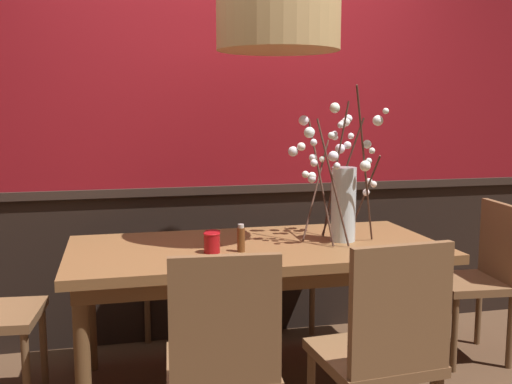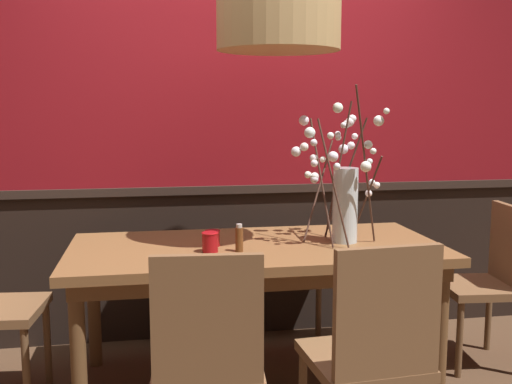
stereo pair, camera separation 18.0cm
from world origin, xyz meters
name	(u,v)px [view 1 (the left image)]	position (x,y,z in m)	size (l,w,h in m)	color
ground_plane	(256,381)	(0.00, 0.00, 0.00)	(24.00, 24.00, 0.00)	#4C3321
back_wall	(228,119)	(0.00, 0.74, 1.37)	(5.70, 0.14, 2.76)	black
dining_table	(256,260)	(0.00, 0.00, 0.66)	(1.89, 0.89, 0.74)	brown
chair_head_east_end	(481,272)	(1.33, 0.01, 0.51)	(0.42, 0.44, 0.90)	brown
chair_near_side_right	(383,346)	(0.30, -0.88, 0.52)	(0.46, 0.47, 0.95)	brown
chair_far_side_left	(178,251)	(-0.31, 0.88, 0.52)	(0.48, 0.43, 0.92)	brown
chair_far_side_right	(275,248)	(0.33, 0.84, 0.51)	(0.49, 0.48, 0.91)	brown
chair_near_side_left	(223,358)	(-0.33, -0.85, 0.52)	(0.44, 0.47, 0.94)	brown
vase_with_blossoms	(341,192)	(0.46, 0.00, 1.00)	(0.46, 0.47, 0.81)	silver
candle_holder_nearer_center	(212,243)	(-0.25, -0.12, 0.79)	(0.08, 0.08, 0.10)	#9E0F14
candle_holder_nearer_edge	(213,239)	(-0.22, 0.01, 0.78)	(0.08, 0.08, 0.08)	#9E0F14
condiment_bottle	(241,239)	(-0.11, -0.13, 0.80)	(0.04, 0.04, 0.14)	brown
pendant_lamp	(278,26)	(0.11, -0.01, 1.83)	(0.61, 0.61, 1.04)	tan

